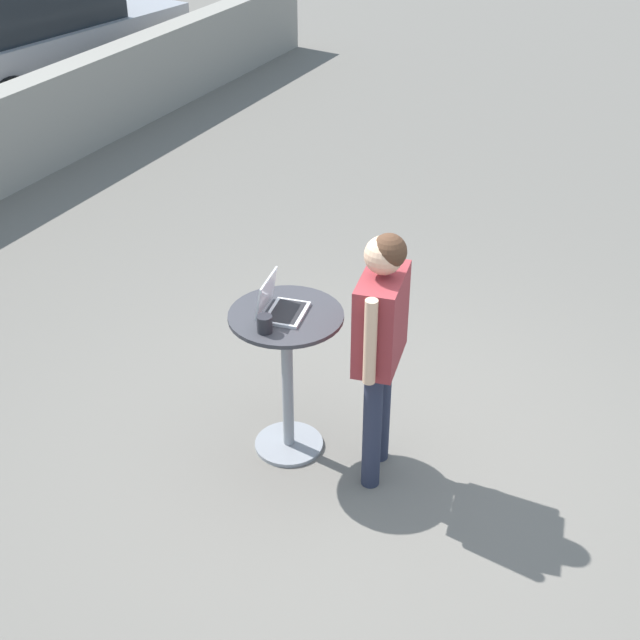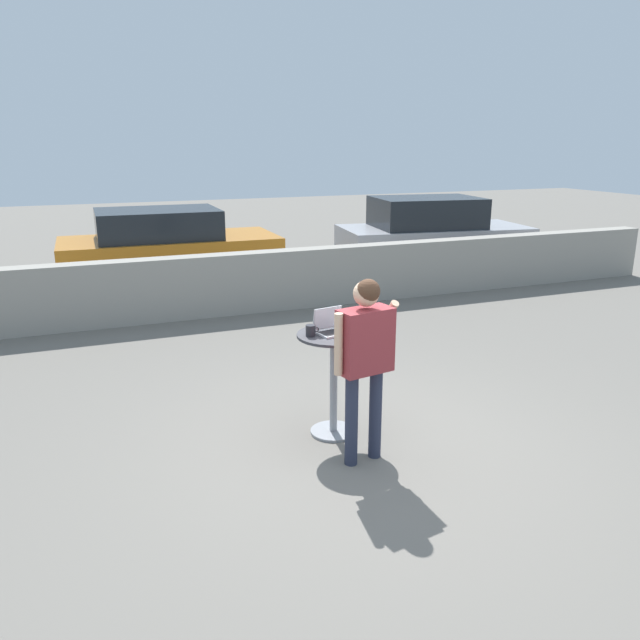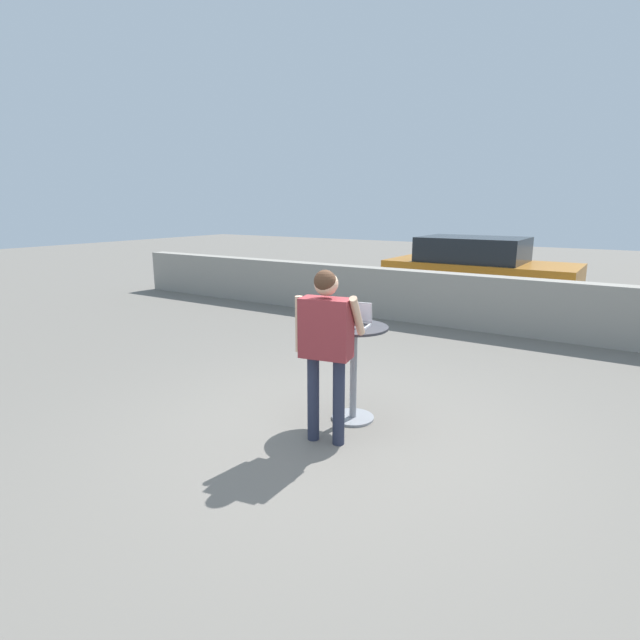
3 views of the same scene
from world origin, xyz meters
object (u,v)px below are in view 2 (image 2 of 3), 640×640
(laptop, at_px, (332,327))
(coffee_mug, at_px, (311,331))
(standing_person, at_px, (365,348))
(parked_car_further_down, at_px, (431,234))
(parked_car_near_street, at_px, (168,250))
(cafe_table, at_px, (334,368))

(laptop, distance_m, coffee_mug, 0.21)
(standing_person, relative_size, parked_car_further_down, 0.40)
(standing_person, distance_m, parked_car_near_street, 7.05)
(cafe_table, distance_m, parked_car_further_down, 7.78)
(cafe_table, height_order, laptop, laptop)
(cafe_table, xyz_separation_m, parked_car_further_down, (4.79, 6.13, 0.16))
(parked_car_near_street, xyz_separation_m, parked_car_further_down, (5.32, -0.31, 0.03))
(coffee_mug, xyz_separation_m, standing_person, (0.25, -0.60, -0.01))
(cafe_table, relative_size, coffee_mug, 7.83)
(cafe_table, height_order, standing_person, standing_person)
(cafe_table, bearing_deg, laptop, 101.71)
(parked_car_near_street, bearing_deg, laptop, -85.33)
(laptop, relative_size, standing_person, 0.21)
(laptop, bearing_deg, standing_person, -86.40)
(laptop, height_order, parked_car_near_street, parked_car_near_street)
(cafe_table, xyz_separation_m, laptop, (-0.01, 0.04, 0.39))
(standing_person, bearing_deg, coffee_mug, 112.73)
(coffee_mug, distance_m, standing_person, 0.65)
(coffee_mug, bearing_deg, standing_person, -67.27)
(coffee_mug, height_order, parked_car_further_down, parked_car_further_down)
(laptop, height_order, parked_car_further_down, parked_car_further_down)
(cafe_table, bearing_deg, parked_car_near_street, 94.71)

